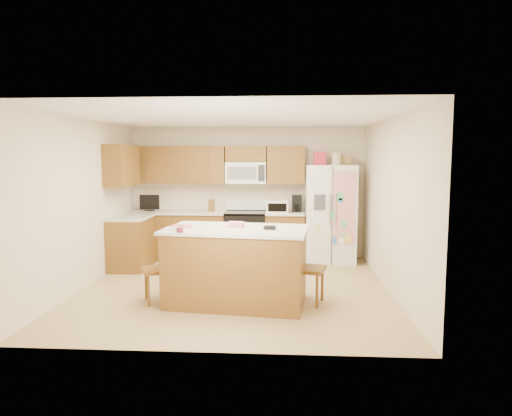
# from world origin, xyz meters

# --- Properties ---
(ground) EXTENTS (4.50, 4.50, 0.00)m
(ground) POSITION_xyz_m (0.00, 0.00, 0.00)
(ground) COLOR #A18858
(ground) RESTS_ON ground
(room_shell) EXTENTS (4.60, 4.60, 2.52)m
(room_shell) POSITION_xyz_m (0.00, 0.00, 1.44)
(room_shell) COLOR beige
(room_shell) RESTS_ON ground
(cabinetry) EXTENTS (3.36, 1.56, 2.15)m
(cabinetry) POSITION_xyz_m (-0.98, 1.79, 0.91)
(cabinetry) COLOR brown
(cabinetry) RESTS_ON ground
(stove) EXTENTS (0.76, 0.65, 1.13)m
(stove) POSITION_xyz_m (0.00, 1.94, 0.47)
(stove) COLOR black
(stove) RESTS_ON ground
(refrigerator) EXTENTS (0.90, 0.79, 2.04)m
(refrigerator) POSITION_xyz_m (1.57, 1.87, 0.92)
(refrigerator) COLOR white
(refrigerator) RESTS_ON ground
(island) EXTENTS (1.96, 1.29, 1.10)m
(island) POSITION_xyz_m (0.09, -0.68, 0.51)
(island) COLOR brown
(island) RESTS_ON ground
(windsor_chair_left) EXTENTS (0.51, 0.53, 0.95)m
(windsor_chair_left) POSITION_xyz_m (-0.94, -0.68, 0.45)
(windsor_chair_left) COLOR brown
(windsor_chair_left) RESTS_ON ground
(windsor_chair_back) EXTENTS (0.44, 0.42, 0.98)m
(windsor_chair_back) POSITION_xyz_m (0.04, -0.08, 0.46)
(windsor_chair_back) COLOR brown
(windsor_chair_back) RESTS_ON ground
(windsor_chair_right) EXTENTS (0.52, 0.53, 1.01)m
(windsor_chair_right) POSITION_xyz_m (1.02, -0.62, 0.48)
(windsor_chair_right) COLOR brown
(windsor_chair_right) RESTS_ON ground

